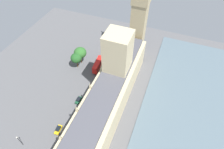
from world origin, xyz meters
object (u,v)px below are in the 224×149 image
at_px(car_dark_green_leading, 79,100).
at_px(pedestrian_by_river_gate, 104,72).
at_px(car_yellow_cab_under_trees, 58,129).
at_px(plane_tree_opposite_hall, 80,53).
at_px(parliament_building, 108,96).
at_px(clock_tower, 140,8).
at_px(street_lamp_corner, 82,54).
at_px(double_decker_bus_far_end, 98,65).
at_px(plane_tree_kerbside, 76,58).
at_px(pedestrian_near_tower, 90,95).
at_px(street_lamp_midblock, 19,140).

relative_size(car_dark_green_leading, pedestrian_by_river_gate, 2.63).
relative_size(car_yellow_cab_under_trees, plane_tree_opposite_hall, 0.43).
relative_size(parliament_building, clock_tower, 1.33).
distance_m(plane_tree_opposite_hall, street_lamp_corner, 2.99).
xyz_separation_m(double_decker_bus_far_end, car_dark_green_leading, (-0.37, 22.97, -1.75)).
distance_m(plane_tree_opposite_hall, plane_tree_kerbside, 3.90).
bearing_deg(street_lamp_corner, double_decker_bus_far_end, 166.55).
bearing_deg(double_decker_bus_far_end, car_dark_green_leading, 86.72).
height_order(car_yellow_cab_under_trees, pedestrian_by_river_gate, car_yellow_cab_under_trees).
relative_size(pedestrian_near_tower, plane_tree_kerbside, 0.19).
bearing_deg(pedestrian_near_tower, pedestrian_by_river_gate, 58.85).
height_order(pedestrian_by_river_gate, plane_tree_opposite_hall, plane_tree_opposite_hall).
height_order(parliament_building, street_lamp_corner, parliament_building).
xyz_separation_m(pedestrian_near_tower, street_lamp_midblock, (14.41, 30.63, 4.06)).
relative_size(double_decker_bus_far_end, pedestrian_by_river_gate, 6.73).
distance_m(double_decker_bus_far_end, car_dark_green_leading, 23.04).
height_order(car_yellow_cab_under_trees, plane_tree_kerbside, plane_tree_kerbside).
relative_size(clock_tower, plane_tree_opposite_hall, 5.55).
relative_size(pedestrian_near_tower, street_lamp_corner, 0.25).
height_order(car_dark_green_leading, plane_tree_opposite_hall, plane_tree_opposite_hall).
distance_m(parliament_building, pedestrian_near_tower, 14.01).
bearing_deg(clock_tower, street_lamp_corner, 31.00).
relative_size(parliament_building, pedestrian_near_tower, 43.35).
bearing_deg(street_lamp_corner, car_dark_green_leading, 113.37).
bearing_deg(plane_tree_kerbside, parliament_building, 144.11).
height_order(parliament_building, clock_tower, clock_tower).
bearing_deg(plane_tree_kerbside, street_lamp_midblock, 90.53).
height_order(double_decker_bus_far_end, plane_tree_kerbside, plane_tree_kerbside).
bearing_deg(plane_tree_opposite_hall, street_lamp_midblock, 90.01).
relative_size(pedestrian_by_river_gate, street_lamp_corner, 0.23).
relative_size(double_decker_bus_far_end, car_yellow_cab_under_trees, 2.47).
distance_m(car_dark_green_leading, car_yellow_cab_under_trees, 15.99).
relative_size(pedestrian_by_river_gate, street_lamp_midblock, 0.23).
distance_m(parliament_building, street_lamp_corner, 35.24).
distance_m(car_dark_green_leading, street_lamp_midblock, 28.51).
bearing_deg(plane_tree_opposite_hall, clock_tower, -145.87).
bearing_deg(parliament_building, car_yellow_cab_under_trees, 48.96).
bearing_deg(plane_tree_kerbside, street_lamp_corner, -91.19).
bearing_deg(parliament_building, clock_tower, -91.15).
xyz_separation_m(street_lamp_corner, street_lamp_midblock, (-0.31, 51.65, 0.04)).
distance_m(double_decker_bus_far_end, pedestrian_by_river_gate, 5.60).
distance_m(clock_tower, pedestrian_near_tower, 47.61).
bearing_deg(car_yellow_cab_under_trees, plane_tree_kerbside, -78.78).
bearing_deg(pedestrian_near_tower, clock_tower, 43.88).
xyz_separation_m(car_yellow_cab_under_trees, plane_tree_opposite_hall, (9.86, -39.68, 6.27)).
relative_size(parliament_building, plane_tree_kerbside, 8.22).
xyz_separation_m(pedestrian_by_river_gate, street_lamp_corner, (15.37, -4.89, 4.08)).
xyz_separation_m(pedestrian_by_river_gate, street_lamp_midblock, (15.06, 46.75, 4.12)).
xyz_separation_m(clock_tower, car_dark_green_leading, (15.11, 41.22, -27.94)).
xyz_separation_m(car_yellow_cab_under_trees, plane_tree_kerbside, (10.28, -35.86, 5.57)).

